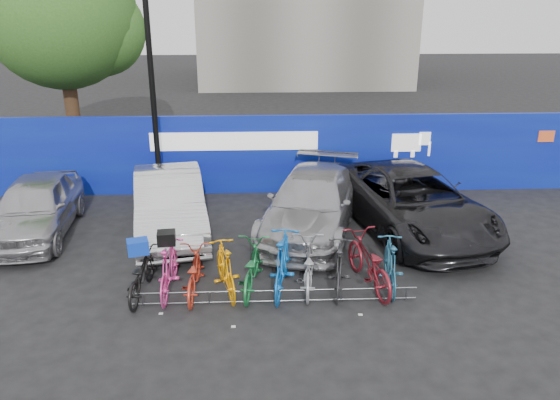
{
  "coord_description": "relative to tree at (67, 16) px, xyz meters",
  "views": [
    {
      "loc": [
        -0.31,
        -9.99,
        5.66
      ],
      "look_at": [
        0.2,
        2.0,
        1.21
      ],
      "focal_mm": 35.0,
      "sensor_mm": 36.0,
      "label": 1
    }
  ],
  "objects": [
    {
      "name": "hoarding",
      "position": [
        6.78,
        -4.06,
        -3.86
      ],
      "size": [
        22.0,
        0.18,
        2.4
      ],
      "color": "#0A118E",
      "rests_on": "ground"
    },
    {
      "name": "cargo_crate",
      "position": [
        4.09,
        -10.23,
        -3.99
      ],
      "size": [
        0.48,
        0.41,
        0.29
      ],
      "primitive_type": "cube",
      "rotation": [
        0.0,
        0.0,
        0.29
      ],
      "color": "#0F35B6",
      "rests_on": "bike_0"
    },
    {
      "name": "tree",
      "position": [
        0.0,
        0.0,
        0.0
      ],
      "size": [
        5.4,
        5.2,
        7.8
      ],
      "color": "#382314",
      "rests_on": "ground"
    },
    {
      "name": "car_1",
      "position": [
        4.22,
        -7.02,
        -4.29
      ],
      "size": [
        2.49,
        4.97,
        1.56
      ],
      "primitive_type": "imported",
      "rotation": [
        0.0,
        0.0,
        0.18
      ],
      "color": "silver",
      "rests_on": "ground"
    },
    {
      "name": "cargo_topcase",
      "position": [
        4.64,
        -10.15,
        -3.85
      ],
      "size": [
        0.39,
        0.35,
        0.26
      ],
      "primitive_type": "cube",
      "rotation": [
        0.0,
        0.0,
        0.11
      ],
      "color": "black",
      "rests_on": "bike_1"
    },
    {
      "name": "bike_7",
      "position": [
        8.09,
        -10.19,
        -4.55
      ],
      "size": [
        0.78,
        1.79,
        1.04
      ],
      "primitive_type": "imported",
      "rotation": [
        0.0,
        0.0,
        2.97
      ],
      "color": "#2A2A2D",
      "rests_on": "ground"
    },
    {
      "name": "bike_1",
      "position": [
        4.64,
        -10.15,
        -4.52
      ],
      "size": [
        0.57,
        1.83,
        1.09
      ],
      "primitive_type": "imported",
      "rotation": [
        0.0,
        0.0,
        3.11
      ],
      "color": "#E93D96",
      "rests_on": "ground"
    },
    {
      "name": "bike_8",
      "position": [
        8.71,
        -10.06,
        -4.52
      ],
      "size": [
        1.18,
        2.21,
        1.1
      ],
      "primitive_type": "imported",
      "rotation": [
        0.0,
        0.0,
        3.37
      ],
      "color": "maroon",
      "rests_on": "ground"
    },
    {
      "name": "bike_9",
      "position": [
        9.15,
        -10.13,
        -4.54
      ],
      "size": [
        0.7,
        1.81,
        1.06
      ],
      "primitive_type": "imported",
      "rotation": [
        0.0,
        0.0,
        3.03
      ],
      "color": "#255F7E",
      "rests_on": "ground"
    },
    {
      "name": "lamppost",
      "position": [
        3.57,
        -4.66,
        -1.8
      ],
      "size": [
        0.25,
        0.5,
        6.11
      ],
      "color": "black",
      "rests_on": "ground"
    },
    {
      "name": "car_0",
      "position": [
        0.86,
        -7.02,
        -4.33
      ],
      "size": [
        2.1,
        4.44,
        1.47
      ],
      "primitive_type": "imported",
      "rotation": [
        0.0,
        0.0,
        0.09
      ],
      "color": "#A7A6AB",
      "rests_on": "ground"
    },
    {
      "name": "bike_4",
      "position": [
        6.3,
        -10.09,
        -4.58
      ],
      "size": [
        0.9,
        1.95,
        0.99
      ],
      "primitive_type": "imported",
      "rotation": [
        0.0,
        0.0,
        3.01
      ],
      "color": "#1A7037",
      "rests_on": "ground"
    },
    {
      "name": "bike_6",
      "position": [
        7.46,
        -10.04,
        -4.57
      ],
      "size": [
        0.83,
        1.94,
        0.99
      ],
      "primitive_type": "imported",
      "rotation": [
        0.0,
        0.0,
        3.05
      ],
      "color": "#97999E",
      "rests_on": "ground"
    },
    {
      "name": "car_3",
      "position": [
        10.37,
        -7.15,
        -4.27
      ],
      "size": [
        3.77,
        6.14,
        1.59
      ],
      "primitive_type": "imported",
      "rotation": [
        0.0,
        0.0,
        0.21
      ],
      "color": "black",
      "rests_on": "ground"
    },
    {
      "name": "bike_rack",
      "position": [
        6.77,
        -10.66,
        -4.91
      ],
      "size": [
        5.6,
        0.03,
        0.3
      ],
      "color": "#595B60",
      "rests_on": "ground"
    },
    {
      "name": "bike_5",
      "position": [
        6.94,
        -10.14,
        -4.46
      ],
      "size": [
        0.93,
        2.11,
        1.23
      ],
      "primitive_type": "imported",
      "rotation": [
        0.0,
        0.0,
        2.96
      ],
      "color": "blue",
      "rests_on": "ground"
    },
    {
      "name": "ground",
      "position": [
        6.77,
        -10.06,
        -5.07
      ],
      "size": [
        100.0,
        100.0,
        0.0
      ],
      "primitive_type": "plane",
      "color": "black",
      "rests_on": "ground"
    },
    {
      "name": "car_2",
      "position": [
        7.84,
        -7.05,
        -4.32
      ],
      "size": [
        3.47,
        5.55,
        1.5
      ],
      "primitive_type": "imported",
      "rotation": [
        0.0,
        0.0,
        -0.29
      ],
      "color": "#A3A3A8",
      "rests_on": "ground"
    },
    {
      "name": "bike_0",
      "position": [
        4.09,
        -10.23,
        -4.6
      ],
      "size": [
        0.74,
        1.81,
        0.93
      ],
      "primitive_type": "imported",
      "rotation": [
        0.0,
        0.0,
        3.07
      ],
      "color": "black",
      "rests_on": "ground"
    },
    {
      "name": "bike_3",
      "position": [
        5.78,
        -10.17,
        -4.54
      ],
      "size": [
        0.92,
        1.82,
        1.05
      ],
      "primitive_type": "imported",
      "rotation": [
        0.0,
        0.0,
        3.39
      ],
      "color": "#FE9F06",
      "rests_on": "ground"
    },
    {
      "name": "bike_2",
      "position": [
        5.13,
        -10.21,
        -4.61
      ],
      "size": [
        0.63,
        1.75,
        0.92
      ],
      "primitive_type": "imported",
      "rotation": [
        0.0,
        0.0,
        3.13
      ],
      "color": "red",
      "rests_on": "ground"
    }
  ]
}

